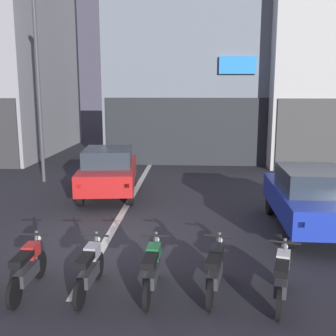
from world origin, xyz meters
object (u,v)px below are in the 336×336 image
car_grey_down_street (189,139)px  motorcycle_white_row_rightmost (282,277)px  motorcycle_green_row_centre (152,269)px  motorcycle_black_row_right_mid (215,269)px  motorcycle_silver_row_left_mid (90,268)px  motorcycle_red_row_leftmost (28,267)px  car_red_crossing_near (109,170)px  street_lamp (37,69)px  car_blue_parked_kerbside (311,197)px

car_grey_down_street → motorcycle_white_row_rightmost: bearing=-83.8°
motorcycle_green_row_centre → motorcycle_black_row_right_mid: 1.12m
motorcycle_silver_row_left_mid → motorcycle_red_row_leftmost: bearing=-178.6°
car_red_crossing_near → motorcycle_green_row_centre: 7.12m
car_red_crossing_near → street_lamp: street_lamp is taller
motorcycle_white_row_rightmost → motorcycle_black_row_right_mid: bearing=168.2°
motorcycle_green_row_centre → motorcycle_white_row_rightmost: (2.24, -0.18, 0.00)m
car_grey_down_street → motorcycle_green_row_centre: bearing=-91.8°
car_grey_down_street → motorcycle_green_row_centre: 15.79m
motorcycle_red_row_leftmost → motorcycle_white_row_rightmost: bearing=-1.3°
car_red_crossing_near → street_lamp: 4.99m
motorcycle_white_row_rightmost → car_blue_parked_kerbside: bearing=68.4°
car_red_crossing_near → motorcycle_red_row_leftmost: bearing=-90.6°
car_blue_parked_kerbside → motorcycle_silver_row_left_mid: car_blue_parked_kerbside is taller
motorcycle_red_row_leftmost → car_red_crossing_near: bearing=89.4°
car_red_crossing_near → motorcycle_black_row_right_mid: (3.28, -6.71, -0.43)m
car_grey_down_street → motorcycle_silver_row_left_mid: size_ratio=2.50×
motorcycle_red_row_leftmost → motorcycle_black_row_right_mid: 3.36m
car_red_crossing_near → motorcycle_green_row_centre: size_ratio=2.56×
car_red_crossing_near → motorcycle_red_row_leftmost: (-0.07, -6.85, -0.43)m
motorcycle_black_row_right_mid → motorcycle_white_row_rightmost: 1.14m
street_lamp → motorcycle_black_row_right_mid: bearing=-54.0°
motorcycle_black_row_right_mid → motorcycle_green_row_centre: bearing=-177.2°
street_lamp → motorcycle_red_row_leftmost: street_lamp is taller
motorcycle_silver_row_left_mid → motorcycle_white_row_rightmost: same height
car_grey_down_street → motorcycle_silver_row_left_mid: 15.92m
street_lamp → motorcycle_red_row_leftmost: size_ratio=4.31×
car_red_crossing_near → motorcycle_silver_row_left_mid: car_red_crossing_near is taller
car_blue_parked_kerbside → motorcycle_black_row_right_mid: 4.41m
car_red_crossing_near → car_grey_down_street: bearing=73.6°
motorcycle_black_row_right_mid → motorcycle_white_row_rightmost: size_ratio=1.01×
car_red_crossing_near → motorcycle_white_row_rightmost: 8.23m
motorcycle_red_row_leftmost → motorcycle_white_row_rightmost: size_ratio=1.02×
car_grey_down_street → motorcycle_red_row_leftmost: 16.10m
car_blue_parked_kerbside → motorcycle_green_row_centre: 5.18m
street_lamp → motorcycle_silver_row_left_mid: 10.42m
car_blue_parked_kerbside → car_red_crossing_near: bearing=151.6°
street_lamp → car_grey_down_street: bearing=51.3°
street_lamp → motorcycle_white_row_rightmost: street_lamp is taller
car_grey_down_street → motorcycle_white_row_rightmost: size_ratio=2.56×
car_blue_parked_kerbside → street_lamp: street_lamp is taller
car_grey_down_street → motorcycle_black_row_right_mid: (0.63, -15.73, -0.43)m
motorcycle_white_row_rightmost → street_lamp: bearing=129.8°
street_lamp → motorcycle_silver_row_left_mid: street_lamp is taller
car_red_crossing_near → motorcycle_green_row_centre: car_red_crossing_near is taller
car_blue_parked_kerbside → motorcycle_white_row_rightmost: car_blue_parked_kerbside is taller
motorcycle_red_row_leftmost → motorcycle_black_row_right_mid: bearing=2.2°
street_lamp → motorcycle_green_row_centre: 10.86m
car_blue_parked_kerbside → motorcycle_red_row_leftmost: size_ratio=2.47×
car_red_crossing_near → motorcycle_black_row_right_mid: size_ratio=2.58×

